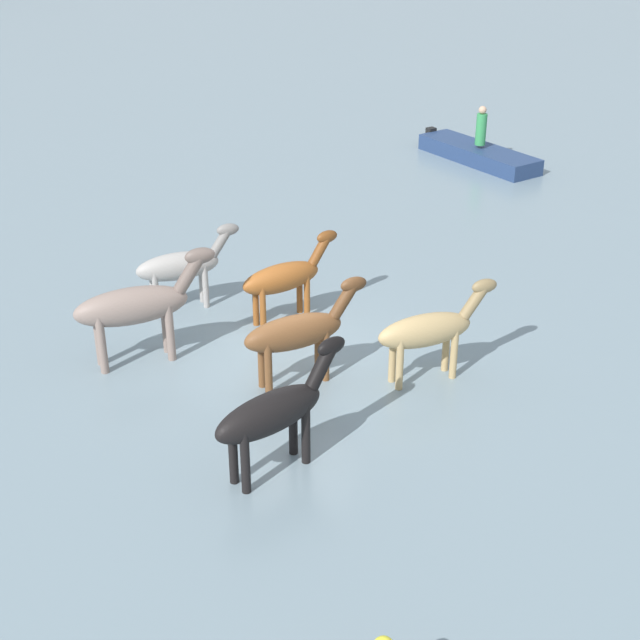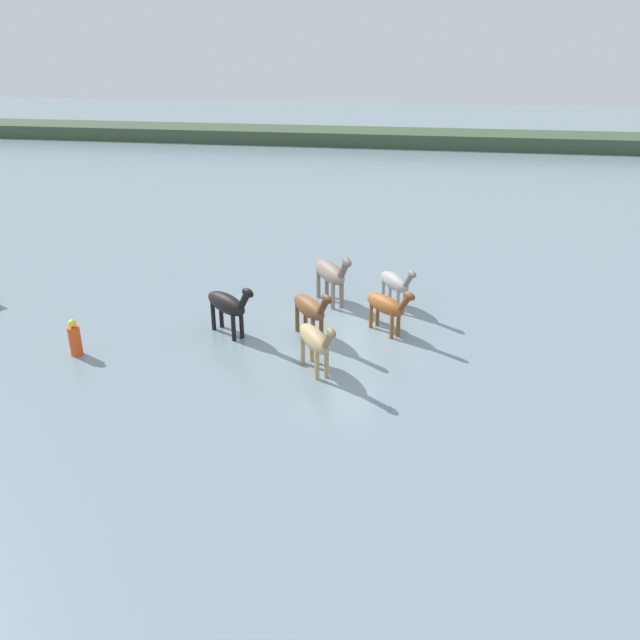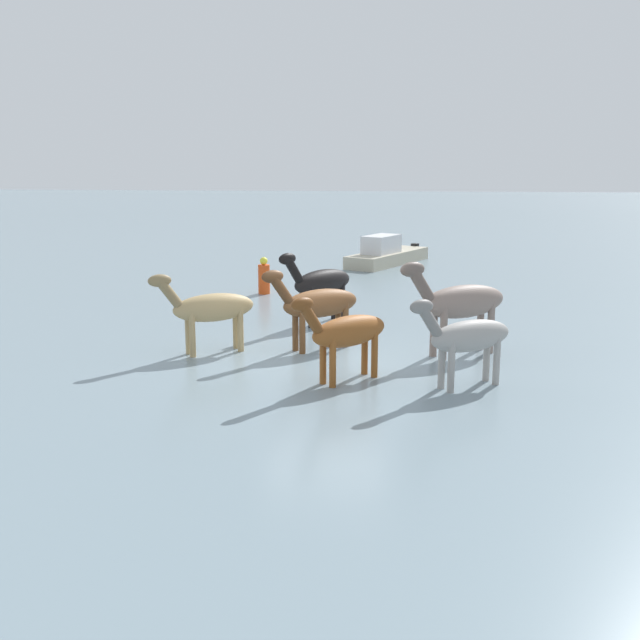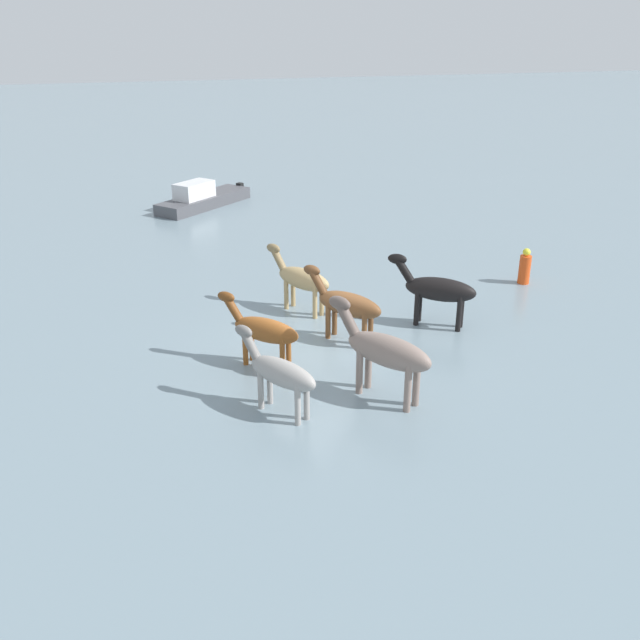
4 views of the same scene
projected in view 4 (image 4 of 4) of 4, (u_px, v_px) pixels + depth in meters
The scene contains 9 objects.
ground_plane at pixel (321, 349), 17.48m from camera, with size 172.65×172.65×0.00m, color gray.
horse_rear_stallion at pixel (280, 372), 14.28m from camera, with size 1.53×2.02×1.72m.
horse_mid_herd at pixel (301, 279), 19.35m from camera, with size 1.56×2.11×1.78m.
horse_chestnut_trailing at pixel (263, 330), 16.24m from camera, with size 1.81×1.80×1.72m.
horse_lead at pixel (347, 304), 17.53m from camera, with size 1.74×2.08×1.83m.
horse_gray_outer at pixel (385, 351), 14.77m from camera, with size 1.85×2.43×2.07m.
horse_dark_mare at pixel (437, 289), 18.41m from camera, with size 2.15×1.80×1.89m.
boat_dinghy_port at pixel (202, 200), 30.59m from camera, with size 4.56×4.18×1.35m.
buoy_channel_marker at pixel (525, 268), 21.63m from camera, with size 0.36×0.36×1.14m.
Camera 4 is at (4.48, 15.10, 7.61)m, focal length 38.96 mm.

